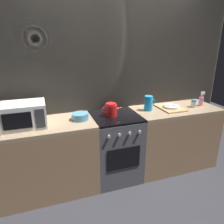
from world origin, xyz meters
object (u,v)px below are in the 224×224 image
(spice_jar, at_px, (194,104))
(mixing_bowl, at_px, (80,117))
(microwave, at_px, (24,115))
(pitcher, at_px, (149,103))
(kettle, at_px, (111,110))
(stove_unit, at_px, (115,147))
(dish_pile, at_px, (170,107))
(spray_bottle, at_px, (201,100))

(spice_jar, bearing_deg, mixing_bowl, 178.70)
(microwave, bearing_deg, mixing_bowl, 0.50)
(pitcher, bearing_deg, kettle, -175.93)
(pitcher, bearing_deg, microwave, -178.12)
(stove_unit, bearing_deg, dish_pile, 0.55)
(stove_unit, xyz_separation_m, spice_jar, (1.16, -0.04, 0.50))
(kettle, xyz_separation_m, pitcher, (0.55, 0.04, 0.02))
(microwave, xyz_separation_m, spice_jar, (2.23, -0.03, -0.08))
(kettle, distance_m, mixing_bowl, 0.39)
(pitcher, bearing_deg, spray_bottle, -4.37)
(pitcher, xyz_separation_m, spice_jar, (0.68, -0.08, -0.05))
(spice_jar, xyz_separation_m, spray_bottle, (0.14, 0.02, 0.03))
(pitcher, relative_size, spray_bottle, 0.99)
(microwave, relative_size, pitcher, 2.30)
(kettle, distance_m, spice_jar, 1.22)
(microwave, bearing_deg, spray_bottle, -0.28)
(stove_unit, xyz_separation_m, microwave, (-1.06, -0.01, 0.59))
(kettle, height_order, spray_bottle, spray_bottle)
(stove_unit, height_order, pitcher, pitcher)
(dish_pile, relative_size, spray_bottle, 1.97)
(mixing_bowl, distance_m, pitcher, 0.94)
(spray_bottle, bearing_deg, mixing_bowl, 179.45)
(microwave, height_order, mixing_bowl, microwave)
(kettle, xyz_separation_m, mixing_bowl, (-0.39, -0.01, -0.04))
(stove_unit, relative_size, kettle, 3.16)
(kettle, bearing_deg, spice_jar, -2.03)
(kettle, bearing_deg, dish_pile, 0.20)
(spice_jar, bearing_deg, spray_bottle, 7.88)
(stove_unit, bearing_deg, microwave, -179.61)
(kettle, bearing_deg, stove_unit, -4.75)
(spice_jar, relative_size, spray_bottle, 0.52)
(kettle, height_order, spice_jar, kettle)
(mixing_bowl, height_order, spray_bottle, spray_bottle)
(pitcher, xyz_separation_m, dish_pile, (0.33, -0.04, -0.08))
(mixing_bowl, relative_size, spray_bottle, 0.99)
(mixing_bowl, height_order, spice_jar, spice_jar)
(microwave, xyz_separation_m, dish_pile, (1.88, 0.02, -0.12))
(stove_unit, bearing_deg, pitcher, 5.12)
(mixing_bowl, bearing_deg, spray_bottle, -0.55)
(spray_bottle, bearing_deg, kettle, 179.01)
(stove_unit, xyz_separation_m, dish_pile, (0.81, 0.01, 0.47))
(microwave, bearing_deg, stove_unit, 0.39)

